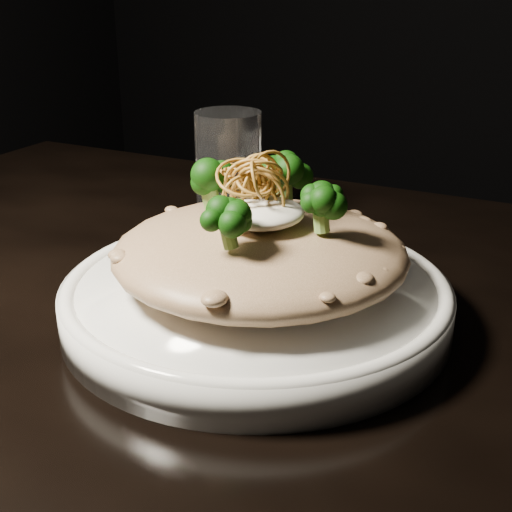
{
  "coord_description": "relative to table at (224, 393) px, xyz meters",
  "views": [
    {
      "loc": [
        0.26,
        -0.46,
        1.02
      ],
      "look_at": [
        0.03,
        -0.0,
        0.81
      ],
      "focal_mm": 50.0,
      "sensor_mm": 36.0,
      "label": 1
    }
  ],
  "objects": [
    {
      "name": "plate",
      "position": [
        0.03,
        -0.0,
        0.1
      ],
      "size": [
        0.31,
        0.31,
        0.03
      ],
      "primitive_type": "cylinder",
      "color": "white",
      "rests_on": "table"
    },
    {
      "name": "risotto",
      "position": [
        0.04,
        -0.0,
        0.14
      ],
      "size": [
        0.23,
        0.23,
        0.05
      ],
      "primitive_type": "ellipsoid",
      "color": "brown",
      "rests_on": "plate"
    },
    {
      "name": "cheese",
      "position": [
        0.04,
        -0.01,
        0.18
      ],
      "size": [
        0.07,
        0.07,
        0.02
      ],
      "primitive_type": "ellipsoid",
      "color": "white",
      "rests_on": "risotto"
    },
    {
      "name": "drinking_glass",
      "position": [
        -0.09,
        0.18,
        0.15
      ],
      "size": [
        0.09,
        0.09,
        0.12
      ],
      "primitive_type": "cylinder",
      "rotation": [
        0.0,
        0.0,
        -0.38
      ],
      "color": "silver",
      "rests_on": "table"
    },
    {
      "name": "shallots",
      "position": [
        0.03,
        -0.0,
        0.21
      ],
      "size": [
        0.06,
        0.06,
        0.04
      ],
      "primitive_type": null,
      "color": "olive",
      "rests_on": "cheese"
    },
    {
      "name": "broccoli",
      "position": [
        0.04,
        -0.0,
        0.19
      ],
      "size": [
        0.15,
        0.15,
        0.06
      ],
      "primitive_type": null,
      "color": "black",
      "rests_on": "risotto"
    },
    {
      "name": "table",
      "position": [
        0.0,
        0.0,
        0.0
      ],
      "size": [
        1.1,
        0.8,
        0.75
      ],
      "color": "black",
      "rests_on": "ground"
    }
  ]
}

